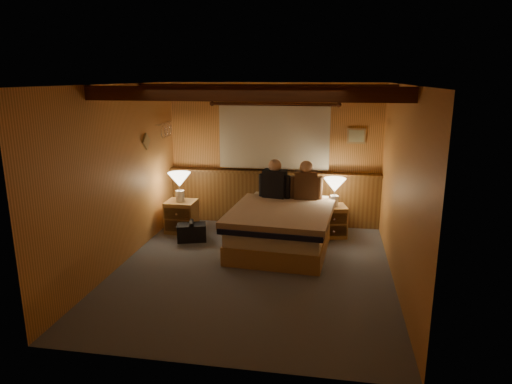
% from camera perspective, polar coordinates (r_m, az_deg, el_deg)
% --- Properties ---
extents(floor, '(4.20, 4.20, 0.00)m').
position_cam_1_polar(floor, '(6.13, -0.40, -9.72)').
color(floor, '#4E535C').
rests_on(floor, ground).
extents(ceiling, '(4.20, 4.20, 0.00)m').
position_cam_1_polar(ceiling, '(5.61, -0.44, 13.31)').
color(ceiling, '#C38549').
rests_on(ceiling, wall_back).
extents(wall_back, '(3.60, 0.00, 3.60)m').
position_cam_1_polar(wall_back, '(7.79, 2.29, 4.69)').
color(wall_back, '#DD964F').
rests_on(wall_back, floor).
extents(wall_left, '(0.00, 4.20, 4.20)m').
position_cam_1_polar(wall_left, '(6.31, -16.73, 1.83)').
color(wall_left, '#DD964F').
rests_on(wall_left, floor).
extents(wall_right, '(0.00, 4.20, 4.20)m').
position_cam_1_polar(wall_right, '(5.73, 17.61, 0.53)').
color(wall_right, '#DD964F').
rests_on(wall_right, floor).
extents(wall_front, '(3.60, 0.00, 3.60)m').
position_cam_1_polar(wall_front, '(3.78, -6.01, -5.79)').
color(wall_front, '#DD964F').
rests_on(wall_front, floor).
extents(wainscot, '(3.60, 0.23, 0.94)m').
position_cam_1_polar(wainscot, '(7.88, 2.18, -0.52)').
color(wainscot, brown).
rests_on(wainscot, wall_back).
extents(curtain_window, '(2.18, 0.09, 1.11)m').
position_cam_1_polar(curtain_window, '(7.67, 2.25, 6.97)').
color(curtain_window, '#462411').
rests_on(curtain_window, wall_back).
extents(ceiling_beams, '(3.60, 1.65, 0.16)m').
position_cam_1_polar(ceiling_beams, '(5.76, -0.17, 12.44)').
color(ceiling_beams, '#462411').
rests_on(ceiling_beams, ceiling).
extents(coat_rail, '(0.05, 0.55, 0.24)m').
position_cam_1_polar(coat_rail, '(7.64, -11.22, 7.78)').
color(coat_rail, silver).
rests_on(coat_rail, wall_left).
extents(framed_print, '(0.30, 0.04, 0.25)m').
position_cam_1_polar(framed_print, '(7.66, 12.43, 6.86)').
color(framed_print, tan).
rests_on(framed_print, wall_back).
extents(bed, '(1.55, 1.92, 0.62)m').
position_cam_1_polar(bed, '(6.77, 3.23, -4.44)').
color(bed, '#AD8949').
rests_on(bed, floor).
extents(nightstand_left, '(0.48, 0.43, 0.52)m').
position_cam_1_polar(nightstand_left, '(7.60, -9.30, -3.02)').
color(nightstand_left, '#AD8949').
rests_on(nightstand_left, floor).
extents(nightstand_right, '(0.53, 0.49, 0.50)m').
position_cam_1_polar(nightstand_right, '(7.40, 9.38, -3.58)').
color(nightstand_right, '#AD8949').
rests_on(nightstand_right, floor).
extents(lamp_left, '(0.37, 0.37, 0.48)m').
position_cam_1_polar(lamp_left, '(7.43, -9.56, 1.32)').
color(lamp_left, white).
rests_on(lamp_left, nightstand_left).
extents(lamp_right, '(0.34, 0.34, 0.45)m').
position_cam_1_polar(lamp_right, '(7.25, 9.81, 0.65)').
color(lamp_right, white).
rests_on(lamp_right, nightstand_right).
extents(person_left, '(0.52, 0.27, 0.64)m').
position_cam_1_polar(person_left, '(7.22, 2.35, 1.30)').
color(person_left, black).
rests_on(person_left, bed).
extents(person_right, '(0.52, 0.22, 0.63)m').
position_cam_1_polar(person_right, '(7.17, 6.25, 1.11)').
color(person_right, '#452D1B').
rests_on(person_right, bed).
extents(duffel_bag, '(0.50, 0.38, 0.32)m').
position_cam_1_polar(duffel_bag, '(7.20, -8.04, -4.97)').
color(duffel_bag, black).
rests_on(duffel_bag, floor).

